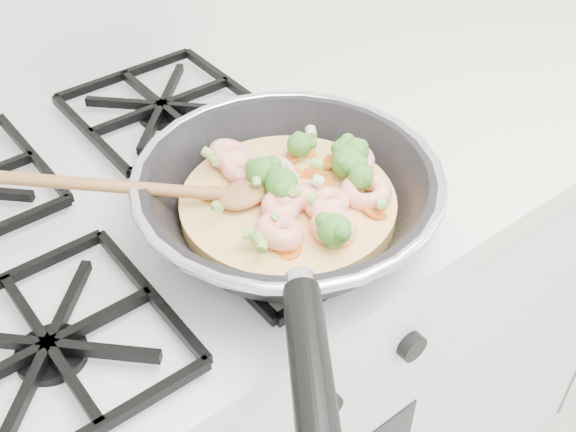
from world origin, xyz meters
TOP-DOWN VIEW (x-y plane):
  - stove at (0.00, 1.70)m, footprint 0.60×0.60m
  - counter_right at (0.80, 1.70)m, footprint 1.00×0.60m
  - skillet at (0.14, 1.54)m, footprint 0.44×0.48m

SIDE VIEW (x-z plane):
  - counter_right at x=0.80m, z-range 0.00..0.90m
  - stove at x=0.00m, z-range 0.00..0.92m
  - skillet at x=0.14m, z-range 0.91..1.01m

